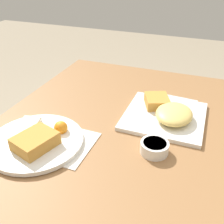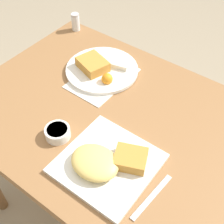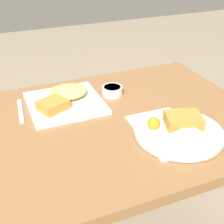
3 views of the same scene
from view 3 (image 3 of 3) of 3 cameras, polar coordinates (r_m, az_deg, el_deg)
name	(u,v)px [view 3 (image 3 of 3)]	position (r m, az deg, el deg)	size (l,w,h in m)	color
dining_table	(109,141)	(1.15, -0.56, -5.38)	(1.09, 0.78, 0.75)	olive
menu_card	(166,131)	(1.06, 9.82, -3.51)	(0.19, 0.28, 0.00)	silver
plate_square_near	(64,99)	(1.22, -8.68, 2.38)	(0.28, 0.28, 0.06)	white
plate_oval_far	(179,130)	(1.05, 12.13, -3.17)	(0.29, 0.29, 0.05)	white
sauce_ramekin	(112,90)	(1.27, 0.05, 3.96)	(0.08, 0.08, 0.04)	white
butter_knife	(21,111)	(1.21, -16.38, 0.16)	(0.03, 0.18, 0.00)	silver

